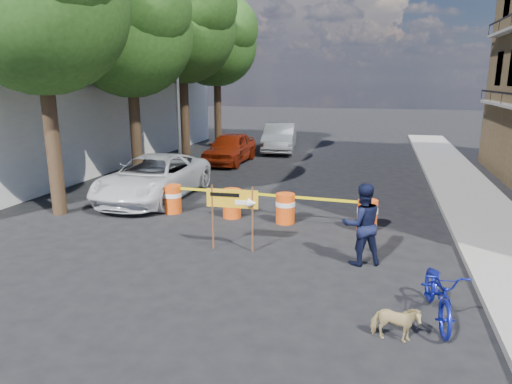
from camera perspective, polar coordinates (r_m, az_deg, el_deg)
The scene contains 19 objects.
ground at distance 11.11m, azimuth -1.17°, elevation -8.21°, with size 120.00×120.00×0.00m, color black.
sidewalk_east at distance 16.73m, azimuth 25.99°, elevation -1.75°, with size 2.40×40.00×0.15m, color gray.
white_building at distance 25.48m, azimuth -23.91°, elevation 10.09°, with size 8.00×22.00×6.00m, color silver.
tree_near at distance 15.45m, azimuth -25.43°, elevation 20.75°, with size 5.46×5.20×9.15m.
tree_mid_a at distance 19.52m, azimuth -15.38°, elevation 18.80°, with size 5.25×5.00×8.68m.
tree_mid_b at distance 24.04m, azimuth -9.14°, elevation 19.79°, with size 5.67×5.40×9.62m.
tree_far at distance 28.62m, azimuth -4.84°, elevation 17.94°, with size 5.04×4.80×8.84m.
streetlamp at distance 21.29m, azimuth -9.69°, elevation 14.24°, with size 1.25×0.18×8.00m.
barrel_far_left at distance 14.85m, azimuth -10.39°, elevation -0.80°, with size 0.58×0.58×0.90m.
barrel_mid_left at distance 14.12m, azimuth -3.03°, elevation -1.35°, with size 0.58×0.58×0.90m.
barrel_mid_right at distance 13.58m, azimuth 3.68°, elevation -1.98°, with size 0.58×0.58×0.90m.
barrel_far_right at distance 13.24m, azimuth 13.74°, elevation -2.78°, with size 0.58×0.58×0.90m.
detour_sign at distance 11.17m, azimuth -2.24°, elevation -1.53°, with size 1.30×0.25×1.67m.
pedestrian at distance 10.73m, azimuth 13.10°, elevation -3.95°, with size 0.93×0.73×1.92m, color black.
bicycle at distance 8.69m, azimuth 22.17°, elevation -8.62°, with size 0.70×1.06×2.01m, color #121B94.
dog at distance 8.05m, azimuth 17.01°, elevation -15.38°, with size 0.35×0.77×0.65m, color tan.
suv_white at distance 16.72m, azimuth -12.68°, elevation 1.78°, with size 2.55×5.53×1.54m, color silver.
sedan_red at distance 23.44m, azimuth -3.27°, elevation 5.53°, with size 1.83×4.55×1.55m, color maroon.
sedan_silver at distance 27.29m, azimuth 2.97°, elevation 6.81°, with size 1.73×4.97×1.64m, color #B2B4BA.
Camera 1 is at (2.90, -9.87, 4.18)m, focal length 32.00 mm.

